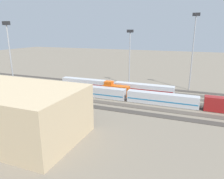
# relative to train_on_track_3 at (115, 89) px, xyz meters

# --- Properties ---
(ground_plane) EXTENTS (400.00, 400.00, 0.00)m
(ground_plane) POSITION_rel_train_on_track_3_xyz_m (8.31, 0.00, -2.16)
(ground_plane) COLOR #756B5B
(track_bed_0) EXTENTS (140.00, 2.80, 0.12)m
(track_bed_0) POSITION_rel_train_on_track_3_xyz_m (8.31, -15.00, -2.10)
(track_bed_0) COLOR #3D3833
(track_bed_0) RESTS_ON ground_plane
(track_bed_1) EXTENTS (140.00, 2.80, 0.12)m
(track_bed_1) POSITION_rel_train_on_track_3_xyz_m (8.31, -10.00, -2.10)
(track_bed_1) COLOR #4C443D
(track_bed_1) RESTS_ON ground_plane
(track_bed_2) EXTENTS (140.00, 2.80, 0.12)m
(track_bed_2) POSITION_rel_train_on_track_3_xyz_m (8.31, -5.00, -2.10)
(track_bed_2) COLOR #4C443D
(track_bed_2) RESTS_ON ground_plane
(track_bed_3) EXTENTS (140.00, 2.80, 0.12)m
(track_bed_3) POSITION_rel_train_on_track_3_xyz_m (8.31, 0.00, -2.10)
(track_bed_3) COLOR #4C443D
(track_bed_3) RESTS_ON ground_plane
(track_bed_4) EXTENTS (140.00, 2.80, 0.12)m
(track_bed_4) POSITION_rel_train_on_track_3_xyz_m (8.31, 5.00, -2.10)
(track_bed_4) COLOR #4C443D
(track_bed_4) RESTS_ON ground_plane
(track_bed_5) EXTENTS (140.00, 2.80, 0.12)m
(track_bed_5) POSITION_rel_train_on_track_3_xyz_m (8.31, 10.00, -2.10)
(track_bed_5) COLOR #4C443D
(track_bed_5) RESTS_ON ground_plane
(track_bed_6) EXTENTS (140.00, 2.80, 0.12)m
(track_bed_6) POSITION_rel_train_on_track_3_xyz_m (8.31, 15.00, -2.10)
(track_bed_6) COLOR #3D3833
(track_bed_6) RESTS_ON ground_plane
(train_on_track_3) EXTENTS (10.00, 3.00, 5.00)m
(train_on_track_3) POSITION_rel_train_on_track_3_xyz_m (0.00, 0.00, 0.00)
(train_on_track_3) COLOR #D85914
(train_on_track_3) RESTS_ON ground_plane
(train_on_track_5) EXTENTS (10.00, 3.00, 5.00)m
(train_on_track_5) POSITION_rel_train_on_track_3_xyz_m (44.11, 10.00, 0.00)
(train_on_track_5) COLOR #D85914
(train_on_track_5) RESTS_ON ground_plane
(train_on_track_4) EXTENTS (66.40, 3.06, 4.40)m
(train_on_track_4) POSITION_rel_train_on_track_3_xyz_m (-15.92, 5.00, -0.08)
(train_on_track_4) COLOR maroon
(train_on_track_4) RESTS_ON ground_plane
(train_on_track_2) EXTENTS (47.20, 3.06, 3.80)m
(train_on_track_2) POSITION_rel_train_on_track_3_xyz_m (2.45, -5.00, -0.13)
(train_on_track_2) COLOR silver
(train_on_track_2) RESTS_ON ground_plane
(light_mast_0) EXTENTS (2.80, 0.70, 30.20)m
(light_mast_0) POSITION_rel_train_on_track_3_xyz_m (-25.82, -18.20, 16.80)
(light_mast_0) COLOR #9EA0A5
(light_mast_0) RESTS_ON ground_plane
(light_mast_1) EXTENTS (2.80, 0.70, 26.52)m
(light_mast_1) POSITION_rel_train_on_track_3_xyz_m (30.26, 18.98, 14.80)
(light_mast_1) COLOR #9EA0A5
(light_mast_1) RESTS_ON ground_plane
(light_mast_2) EXTENTS (2.80, 0.70, 24.09)m
(light_mast_2) POSITION_rel_train_on_track_3_xyz_m (-0.19, -17.07, 13.47)
(light_mast_2) COLOR #9EA0A5
(light_mast_2) RESTS_ON ground_plane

